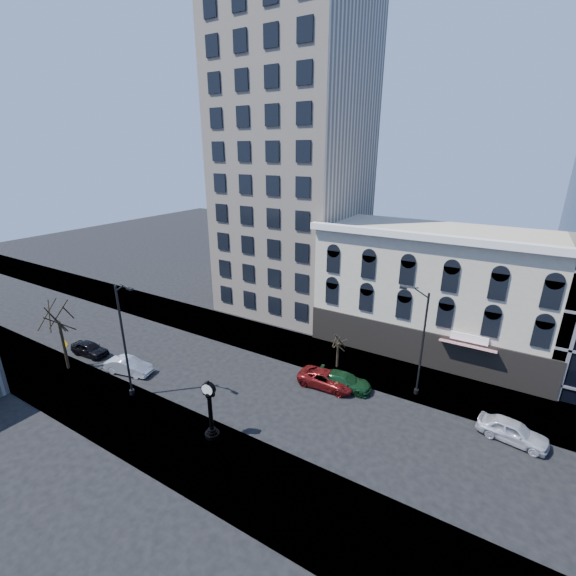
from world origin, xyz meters
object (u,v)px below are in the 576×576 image
Objects in this scene: warning_sign at (66,348)px; car_near_b at (129,366)px; street_clock at (210,412)px; car_near_a at (90,349)px; street_lamp_near at (124,312)px.

car_near_b is at bearing 17.49° from warning_sign.
car_near_a is (-18.18, 2.71, -1.48)m from street_clock.
car_near_a is (-0.45, 2.41, -1.32)m from warning_sign.
car_near_b is at bearing 157.57° from street_clock.
warning_sign is 0.63× the size of car_near_b.
warning_sign is 6.21m from car_near_b.
street_lamp_near is at bearing -108.60° from car_near_a.
street_clock is at bearing -4.98° from warning_sign.
warning_sign reaches higher than car_near_b.
warning_sign is 0.68× the size of car_near_a.
street_lamp_near is 12.40m from car_near_a.
street_lamp_near is 2.31× the size of car_near_b.
street_clock reaches higher than warning_sign.
street_clock is 1.65× the size of warning_sign.
street_clock reaches higher than car_near_b.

